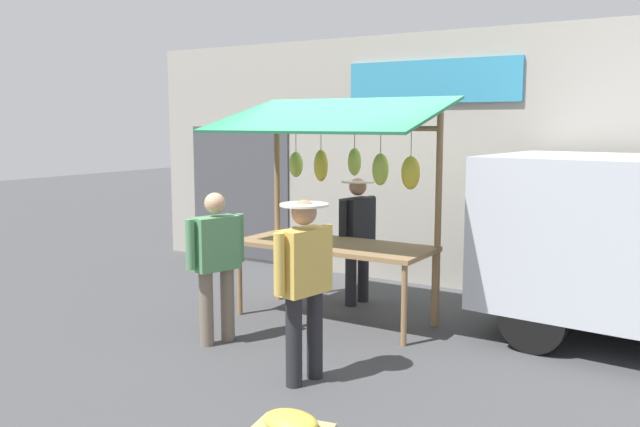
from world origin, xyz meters
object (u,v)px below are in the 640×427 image
at_px(market_stall, 335,183).
at_px(vendor_with_sunhat, 357,231).
at_px(shopper_with_ponytail, 304,277).
at_px(shopper_in_striped_shirt, 216,258).

distance_m(market_stall, vendor_with_sunhat, 0.97).
xyz_separation_m(market_stall, shopper_with_ponytail, (-0.72, 1.73, -0.62)).
bearing_deg(shopper_with_ponytail, shopper_in_striped_shirt, 83.32).
bearing_deg(shopper_in_striped_shirt, vendor_with_sunhat, 3.09).
height_order(vendor_with_sunhat, shopper_with_ponytail, shopper_with_ponytail).
xyz_separation_m(market_stall, vendor_with_sunhat, (0.11, -0.71, -0.64)).
bearing_deg(shopper_with_ponytail, market_stall, 32.63).
relative_size(vendor_with_sunhat, shopper_with_ponytail, 0.98).
distance_m(vendor_with_sunhat, shopper_in_striped_shirt, 2.10).
relative_size(market_stall, vendor_with_sunhat, 1.61).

